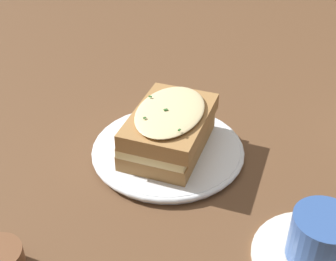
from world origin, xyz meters
TOP-DOWN VIEW (x-y plane):
  - ground_plane at (0.00, 0.00)m, footprint 2.40×2.40m
  - dinner_plate at (0.03, 0.02)m, footprint 0.23×0.23m
  - sandwich at (0.03, 0.01)m, footprint 0.18×0.17m
  - teacup_with_saucer at (0.03, -0.25)m, footprint 0.15×0.15m

SIDE VIEW (x-z plane):
  - ground_plane at x=0.00m, z-range 0.00..0.00m
  - dinner_plate at x=0.03m, z-range 0.00..0.02m
  - teacup_with_saucer at x=0.03m, z-range -0.01..0.06m
  - sandwich at x=0.03m, z-range 0.01..0.09m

